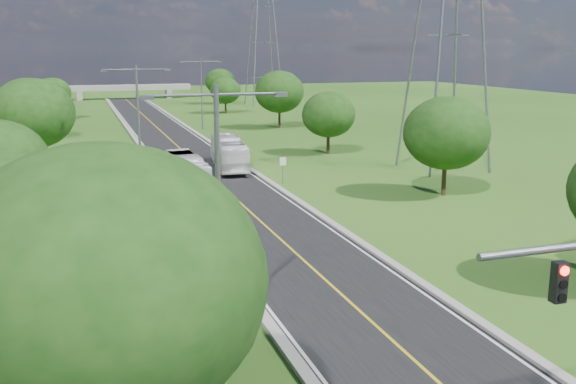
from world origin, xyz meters
name	(u,v)px	position (x,y,z in m)	size (l,w,h in m)	color
ground	(181,150)	(0.00, 60.00, 0.00)	(260.00, 260.00, 0.00)	#264714
road	(173,142)	(0.00, 66.00, 0.03)	(8.00, 150.00, 0.06)	black
curb_left	(138,143)	(-4.25, 66.00, 0.11)	(0.50, 150.00, 0.22)	gray
curb_right	(207,140)	(4.25, 66.00, 0.11)	(0.50, 150.00, 0.22)	gray
speed_limit_sign	(283,166)	(5.20, 37.98, 1.60)	(0.55, 0.09, 2.40)	slate
overpass	(125,88)	(0.00, 140.00, 2.41)	(30.00, 3.00, 3.20)	gray
streetlight_near_left	(218,185)	(-6.00, 12.00, 5.94)	(5.90, 0.25, 10.00)	slate
streetlight_mid_left	(138,111)	(-6.00, 45.00, 5.94)	(5.90, 0.25, 10.00)	slate
streetlight_far_right	(201,88)	(6.00, 78.00, 5.94)	(5.90, 0.25, 10.00)	slate
power_tower_near	(449,19)	(22.00, 40.00, 14.01)	(9.00, 6.40, 28.00)	slate
power_tower_far	(263,35)	(26.00, 115.00, 14.01)	(9.00, 6.40, 28.00)	slate
tree_lc	(33,113)	(-15.00, 50.00, 5.58)	(7.56, 7.56, 8.79)	black
tree_ld	(26,101)	(-17.00, 74.00, 4.95)	(6.72, 6.72, 7.82)	black
tree_le	(53,93)	(-14.50, 98.00, 4.33)	(5.88, 5.88, 6.84)	black
tree_lf	(103,283)	(-11.00, 2.00, 5.89)	(7.98, 7.98, 9.28)	black
tree_rb	(446,133)	(16.00, 30.00, 4.95)	(6.72, 6.72, 7.82)	black
tree_rc	(329,115)	(15.00, 52.00, 4.33)	(5.88, 5.88, 6.84)	black
tree_rd	(279,92)	(17.00, 76.00, 5.27)	(7.14, 7.14, 8.30)	black
tree_re	(225,91)	(14.50, 100.00, 4.02)	(5.46, 5.46, 6.35)	black
tree_rf	(220,82)	(18.00, 120.00, 4.64)	(6.30, 6.30, 7.33)	black
bus_outbound	(229,153)	(2.51, 46.54, 1.56)	(2.53, 10.79, 3.01)	white
bus_inbound	(187,171)	(-2.82, 39.26, 1.42)	(2.28, 9.76, 2.72)	white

